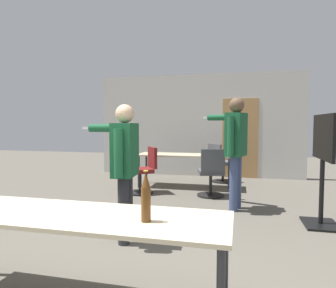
% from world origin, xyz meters
% --- Properties ---
extents(back_wall, '(5.45, 0.12, 2.71)m').
position_xyz_m(back_wall, '(0.03, 6.50, 1.35)').
color(back_wall, beige).
rests_on(back_wall, ground_plane).
extents(conference_table_near, '(2.29, 0.67, 0.73)m').
position_xyz_m(conference_table_near, '(-0.10, 0.44, 0.67)').
color(conference_table_near, '#C6B793').
rests_on(conference_table_near, ground_plane).
extents(conference_table_far, '(2.06, 0.67, 0.73)m').
position_xyz_m(conference_table_far, '(-0.08, 4.93, 0.66)').
color(conference_table_far, '#C6B793').
rests_on(conference_table_far, ground_plane).
extents(tv_screen, '(0.44, 0.98, 1.52)m').
position_xyz_m(tv_screen, '(2.18, 2.89, 0.91)').
color(tv_screen, black).
rests_on(tv_screen, ground_plane).
extents(person_left_plaid, '(0.76, 0.80, 1.81)m').
position_xyz_m(person_left_plaid, '(1.01, 3.41, 1.10)').
color(person_left_plaid, '#3D4C75').
rests_on(person_left_plaid, ground_plane).
extents(person_near_casual, '(0.78, 0.61, 1.61)m').
position_xyz_m(person_near_casual, '(-0.23, 1.75, 0.97)').
color(person_near_casual, '#28282D').
rests_on(person_near_casual, ground_plane).
extents(office_chair_mid_tucked, '(0.68, 0.66, 0.92)m').
position_xyz_m(office_chair_mid_tucked, '(-0.78, 4.19, 0.43)').
color(office_chair_mid_tucked, black).
rests_on(office_chair_mid_tucked, ground_plane).
extents(office_chair_far_right, '(0.69, 0.68, 0.92)m').
position_xyz_m(office_chair_far_right, '(0.65, 5.69, 0.43)').
color(office_chair_far_right, black).
rests_on(office_chair_far_right, ground_plane).
extents(office_chair_near_pushed, '(0.56, 0.61, 0.93)m').
position_xyz_m(office_chair_near_pushed, '(0.57, 4.17, 0.44)').
color(office_chair_near_pushed, black).
rests_on(office_chair_near_pushed, ground_plane).
extents(beer_bottle, '(0.07, 0.07, 0.35)m').
position_xyz_m(beer_bottle, '(0.47, 0.39, 0.89)').
color(beer_bottle, '#563314').
rests_on(beer_bottle, conference_table_near).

